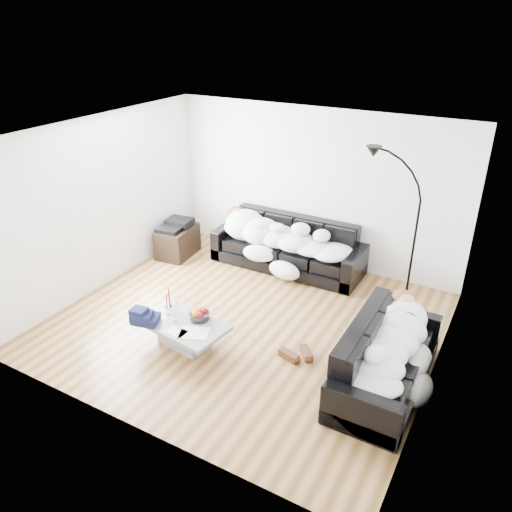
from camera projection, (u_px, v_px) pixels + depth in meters
The scene contains 24 objects.
ground at pixel (246, 322), 6.97m from camera, with size 5.00×5.00×0.00m, color brown.
wall_back at pixel (314, 188), 8.15m from camera, with size 5.00×0.02×2.60m, color silver.
wall_left at pixel (101, 204), 7.49m from camera, with size 0.02×4.50×2.60m, color silver.
wall_right at pixel (447, 284), 5.30m from camera, with size 0.02×4.50×2.60m, color silver.
ceiling at pixel (243, 136), 5.82m from camera, with size 5.00×5.00×0.00m, color white.
sofa_back at pixel (288, 245), 8.28m from camera, with size 2.53×0.87×0.83m, color black.
sofa_right at pixel (387, 356), 5.65m from camera, with size 1.95×0.83×0.79m, color black.
sleeper_back at pixel (287, 234), 8.14m from camera, with size 2.14×0.74×0.43m, color white, non-canonical shape.
sleeper_right at pixel (390, 339), 5.55m from camera, with size 1.67×0.70×0.41m, color white, non-canonical shape.
teal_cushion at pixel (400, 306), 6.01m from camera, with size 0.36×0.30×0.20m, color #0B4D41.
coffee_table at pixel (184, 333), 6.44m from camera, with size 1.13×0.66×0.33m, color #939699.
fruit_bowl at pixel (199, 314), 6.40m from camera, with size 0.26×0.26×0.16m, color white.
wine_glass_a at pixel (177, 308), 6.54m from camera, with size 0.06×0.06×0.15m, color white.
wine_glass_b at pixel (168, 309), 6.50m from camera, with size 0.07×0.07×0.17m, color white.
wine_glass_c at pixel (175, 317), 6.35m from camera, with size 0.07×0.07×0.16m, color white.
candle_left at pixel (167, 301), 6.63m from camera, with size 0.04×0.04×0.22m, color maroon.
candle_right at pixel (169, 298), 6.66m from camera, with size 0.05×0.05×0.27m, color maroon.
newspaper_a at pixel (194, 332), 6.16m from camera, with size 0.36×0.27×0.01m, color silver.
newspaper_b at pixel (177, 332), 6.18m from camera, with size 0.25×0.18×0.01m, color silver.
navy_jacket at pixel (143, 311), 6.30m from camera, with size 0.34×0.28×0.17m, color black, non-canonical shape.
shoes at pixel (297, 354), 6.23m from camera, with size 0.47×0.34×0.11m, color #472311, non-canonical shape.
av_cabinet at pixel (177, 241), 8.78m from camera, with size 0.52×0.76×0.52m, color black.
stereo at pixel (176, 224), 8.63m from camera, with size 0.44×0.34×0.13m, color black.
floor_lamp at pixel (414, 245), 6.86m from camera, with size 0.74×0.30×2.03m, color black, non-canonical shape.
Camera 1 is at (2.99, -5.02, 3.92)m, focal length 35.00 mm.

